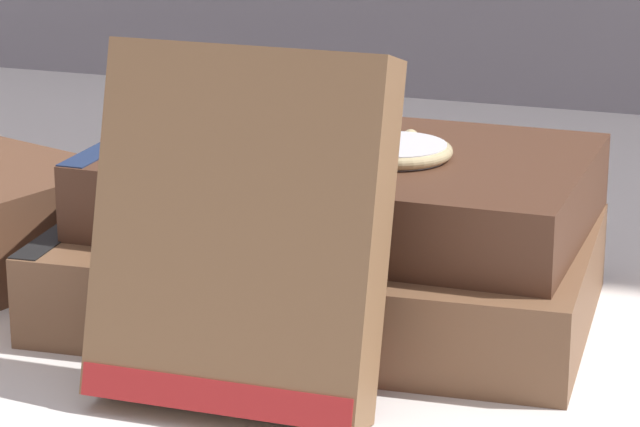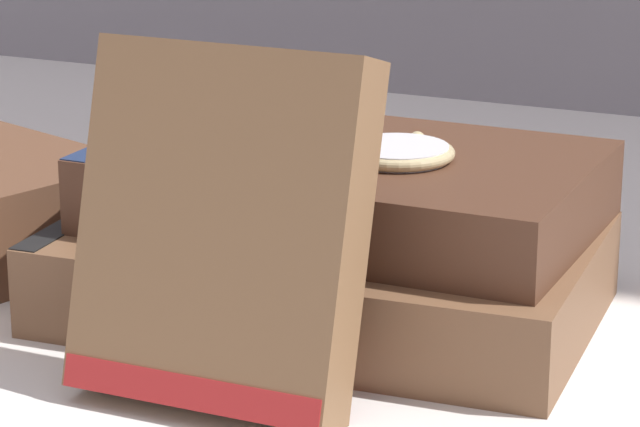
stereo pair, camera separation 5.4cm
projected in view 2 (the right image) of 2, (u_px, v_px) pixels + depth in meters
name	position (u px, v px, depth m)	size (l,w,h in m)	color
ground_plane	(305.00, 354.00, 0.61)	(3.00, 3.00, 0.00)	silver
book_flat_bottom	(314.00, 271.00, 0.64)	(0.23, 0.15, 0.04)	brown
book_flat_top	(336.00, 185.00, 0.64)	(0.20, 0.13, 0.03)	#4C2D1E
book_leaning_front	(221.00, 241.00, 0.55)	(0.10, 0.06, 0.13)	brown
pocket_watch	(398.00, 152.00, 0.62)	(0.05, 0.05, 0.01)	silver
reading_glasses	(366.00, 193.00, 0.81)	(0.12, 0.08, 0.00)	#ADADB2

